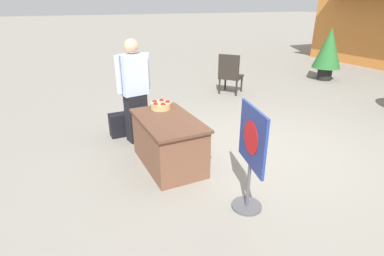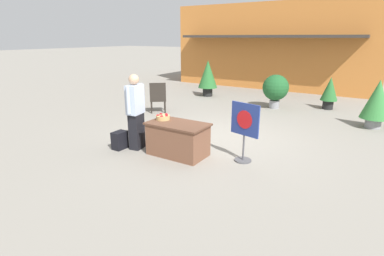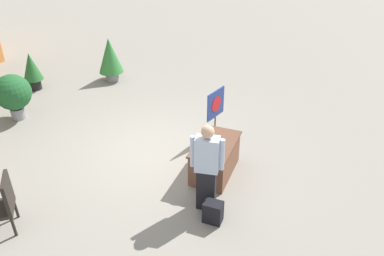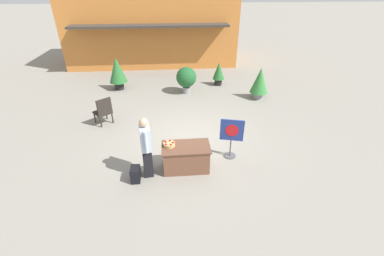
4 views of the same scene
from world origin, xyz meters
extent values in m
plane|color=gray|center=(0.00, 0.00, 0.00)|extent=(120.00, 120.00, 0.00)
cube|color=brown|center=(-0.27, -1.45, 0.35)|extent=(1.26, 0.72, 0.70)
cube|color=brown|center=(-0.27, -1.45, 0.72)|extent=(1.34, 0.77, 0.04)
cylinder|color=tan|center=(-0.73, -1.38, 0.79)|extent=(0.32, 0.32, 0.10)
sphere|color=#A30F14|center=(-0.62, -1.38, 0.83)|extent=(0.08, 0.08, 0.08)
sphere|color=#A30F14|center=(-0.71, -1.27, 0.83)|extent=(0.08, 0.08, 0.08)
sphere|color=#A30F14|center=(-0.82, -1.33, 0.83)|extent=(0.08, 0.08, 0.08)
sphere|color=red|center=(-0.81, -1.45, 0.83)|extent=(0.08, 0.08, 0.08)
sphere|color=red|center=(-0.68, -1.48, 0.83)|extent=(0.08, 0.08, 0.08)
cube|color=black|center=(-1.33, -1.62, 0.42)|extent=(0.29, 0.37, 0.85)
cube|color=silver|center=(-1.33, -1.62, 1.18)|extent=(0.33, 0.46, 0.67)
sphere|color=tan|center=(-1.33, -1.62, 1.64)|extent=(0.23, 0.23, 0.23)
cylinder|color=silver|center=(-1.37, -1.36, 1.21)|extent=(0.09, 0.09, 0.61)
cylinder|color=silver|center=(-1.29, -1.88, 1.21)|extent=(0.09, 0.09, 0.61)
cube|color=black|center=(-1.66, -1.87, 0.21)|extent=(0.24, 0.34, 0.42)
cylinder|color=#4C4C51|center=(1.10, -1.00, 0.01)|extent=(0.36, 0.36, 0.03)
cylinder|color=#4C4C51|center=(1.10, -1.00, 0.31)|extent=(0.04, 0.04, 0.55)
cube|color=navy|center=(1.10, -1.00, 0.92)|extent=(0.67, 0.20, 0.68)
cylinder|color=red|center=(1.10, -1.02, 0.92)|extent=(0.37, 0.10, 0.38)
cylinder|color=#28231E|center=(-3.21, 1.18, 0.20)|extent=(0.05, 0.05, 0.41)
cylinder|color=#28231E|center=(-2.85, 1.48, 0.20)|extent=(0.05, 0.05, 0.41)
cube|color=#28231E|center=(-3.03, 1.33, 0.76)|extent=(0.47, 0.39, 0.59)
cylinder|color=gray|center=(3.34, 3.29, 0.14)|extent=(0.42, 0.42, 0.29)
cone|color=#337A38|center=(3.34, 3.29, 0.85)|extent=(0.79, 0.79, 1.12)
cylinder|color=gray|center=(0.13, 4.23, 0.15)|extent=(0.36, 0.36, 0.30)
sphere|color=#1E5628|center=(0.13, 4.23, 0.77)|extent=(0.94, 0.94, 0.94)
cylinder|color=black|center=(1.84, 5.15, 0.16)|extent=(0.37, 0.37, 0.33)
cone|color=#28662D|center=(1.84, 5.15, 0.75)|extent=(0.59, 0.59, 0.84)
camera|label=1|loc=(3.48, -2.88, 2.28)|focal=28.00mm
camera|label=2|loc=(3.34, -6.59, 2.55)|focal=28.00mm
camera|label=3|loc=(-6.46, -3.32, 4.85)|focal=35.00mm
camera|label=4|loc=(-0.62, -7.28, 4.71)|focal=24.00mm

